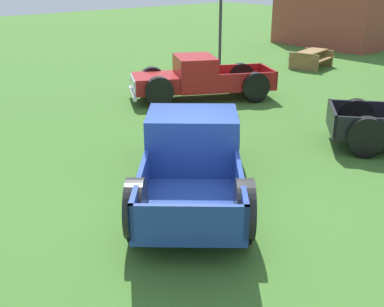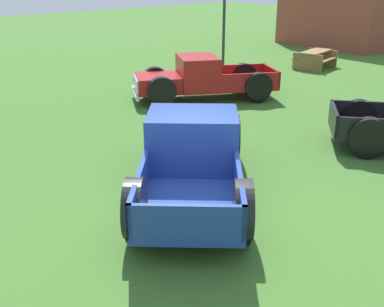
{
  "view_description": "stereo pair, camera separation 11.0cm",
  "coord_description": "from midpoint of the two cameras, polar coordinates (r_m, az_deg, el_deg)",
  "views": [
    {
      "loc": [
        6.1,
        -5.31,
        4.38
      ],
      "look_at": [
        -0.6,
        0.44,
        0.9
      ],
      "focal_mm": 44.73,
      "sensor_mm": 36.0,
      "label": 1
    },
    {
      "loc": [
        6.17,
        -5.23,
        4.38
      ],
      "look_at": [
        -0.6,
        0.44,
        0.9
      ],
      "focal_mm": 44.73,
      "sensor_mm": 36.0,
      "label": 2
    }
  ],
  "objects": [
    {
      "name": "ground_plane",
      "position": [
        9.2,
        0.01,
        -6.93
      ],
      "size": [
        80.0,
        80.0,
        0.0
      ],
      "primitive_type": "plane",
      "color": "#3D6B28"
    },
    {
      "name": "lamp_post_near",
      "position": [
        20.74,
        3.26,
        15.8
      ],
      "size": [
        0.36,
        0.36,
        4.44
      ],
      "color": "#2D2D33",
      "rests_on": "ground_plane"
    },
    {
      "name": "brick_pavilion",
      "position": [
        30.7,
        17.67,
        15.96
      ],
      "size": [
        6.21,
        5.74,
        3.84
      ],
      "color": "brown",
      "rests_on": "ground_plane"
    },
    {
      "name": "pickup_truck_foreground",
      "position": [
        9.9,
        -0.28,
        0.21
      ],
      "size": [
        5.28,
        4.99,
        1.65
      ],
      "color": "navy",
      "rests_on": "ground_plane"
    },
    {
      "name": "picnic_table",
      "position": [
        22.87,
        13.92,
        11.12
      ],
      "size": [
        1.81,
        2.06,
        0.78
      ],
      "color": "olive",
      "rests_on": "ground_plane"
    },
    {
      "name": "pickup_truck_behind_right",
      "position": [
        16.7,
        -0.04,
        8.85
      ],
      "size": [
        3.87,
        5.16,
        1.51
      ],
      "color": "maroon",
      "rests_on": "ground_plane"
    }
  ]
}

